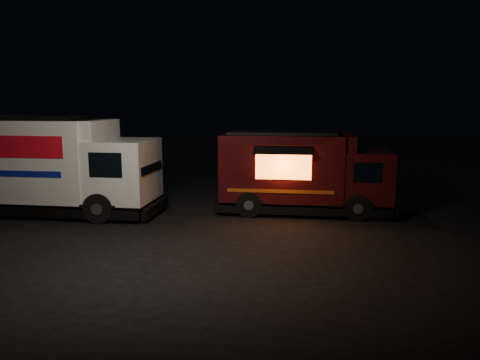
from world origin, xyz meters
The scene contains 3 objects.
ground centered at (0.00, 0.00, 0.00)m, with size 80.00×80.00×0.00m, color black.
white_truck centered at (-5.50, 2.68, 1.75)m, with size 7.72×2.63×3.50m, color silver, non-canonical shape.
red_truck centered at (3.55, 2.04, 1.48)m, with size 6.35×2.34×2.96m, color #390A0E, non-canonical shape.
Camera 1 is at (-0.24, -14.47, 3.98)m, focal length 35.00 mm.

